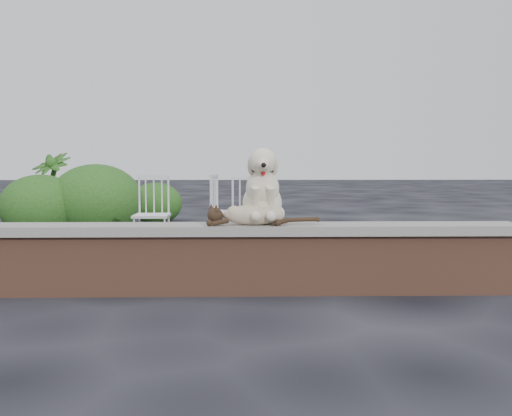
{
  "coord_description": "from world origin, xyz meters",
  "views": [
    {
      "loc": [
        0.78,
        -4.69,
        1.1
      ],
      "look_at": [
        0.89,
        0.2,
        0.7
      ],
      "focal_mm": 39.68,
      "sensor_mm": 36.0,
      "label": 1
    }
  ],
  "objects_px": {
    "chair_e": "(229,211)",
    "chair_b": "(152,214)",
    "dog": "(262,185)",
    "potted_plant_b": "(52,189)",
    "chair_c": "(247,216)",
    "cat": "(253,214)"
  },
  "relations": [
    {
      "from": "chair_e",
      "to": "potted_plant_b",
      "type": "distance_m",
      "value": 4.18
    },
    {
      "from": "chair_e",
      "to": "chair_b",
      "type": "bearing_deg",
      "value": 123.43
    },
    {
      "from": "potted_plant_b",
      "to": "chair_c",
      "type": "bearing_deg",
      "value": -45.24
    },
    {
      "from": "cat",
      "to": "chair_c",
      "type": "distance_m",
      "value": 1.91
    },
    {
      "from": "chair_e",
      "to": "chair_c",
      "type": "bearing_deg",
      "value": -151.49
    },
    {
      "from": "potted_plant_b",
      "to": "chair_e",
      "type": "bearing_deg",
      "value": -40.71
    },
    {
      "from": "dog",
      "to": "potted_plant_b",
      "type": "relative_size",
      "value": 0.51
    },
    {
      "from": "dog",
      "to": "chair_e",
      "type": "height_order",
      "value": "dog"
    },
    {
      "from": "dog",
      "to": "cat",
      "type": "bearing_deg",
      "value": -118.27
    },
    {
      "from": "dog",
      "to": "cat",
      "type": "relative_size",
      "value": 0.58
    },
    {
      "from": "chair_c",
      "to": "chair_b",
      "type": "relative_size",
      "value": 1.0
    },
    {
      "from": "dog",
      "to": "chair_c",
      "type": "relative_size",
      "value": 0.69
    },
    {
      "from": "cat",
      "to": "chair_e",
      "type": "bearing_deg",
      "value": 95.76
    },
    {
      "from": "cat",
      "to": "chair_e",
      "type": "relative_size",
      "value": 1.18
    },
    {
      "from": "dog",
      "to": "chair_c",
      "type": "distance_m",
      "value": 1.8
    },
    {
      "from": "dog",
      "to": "potted_plant_b",
      "type": "bearing_deg",
      "value": 124.05
    },
    {
      "from": "chair_c",
      "to": "cat",
      "type": "bearing_deg",
      "value": 84.55
    },
    {
      "from": "cat",
      "to": "potted_plant_b",
      "type": "bearing_deg",
      "value": 122.69
    },
    {
      "from": "dog",
      "to": "chair_c",
      "type": "xyz_separation_m",
      "value": [
        -0.12,
        1.74,
        -0.43
      ]
    },
    {
      "from": "chair_b",
      "to": "cat",
      "type": "bearing_deg",
      "value": -61.68
    },
    {
      "from": "dog",
      "to": "chair_b",
      "type": "distance_m",
      "value": 2.45
    },
    {
      "from": "dog",
      "to": "chair_b",
      "type": "relative_size",
      "value": 0.69
    }
  ]
}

